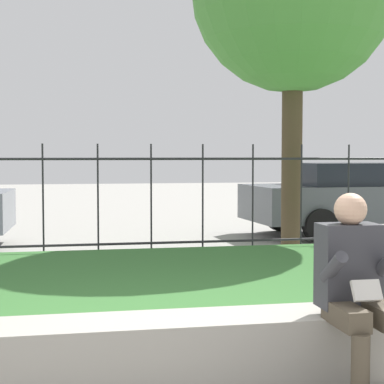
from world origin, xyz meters
TOP-DOWN VIEW (x-y plane):
  - stone_bench at (-0.12, 0.00)m, footprint 2.89×0.49m
  - person_seated_reader at (1.04, -0.28)m, footprint 0.42×0.73m
  - grass_berm at (0.00, 2.33)m, footprint 10.36×3.26m
  - iron_fence at (0.00, 4.40)m, footprint 8.36×0.03m
  - car_parked_right at (4.83, 7.22)m, footprint 4.76×2.17m

SIDE VIEW (x-z plane):
  - grass_berm at x=0.00m, z-range 0.00..0.32m
  - stone_bench at x=-0.12m, z-range -0.03..0.43m
  - person_seated_reader at x=1.04m, z-range 0.06..1.31m
  - car_parked_right at x=4.83m, z-range 0.05..1.40m
  - iron_fence at x=0.00m, z-range 0.04..1.68m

